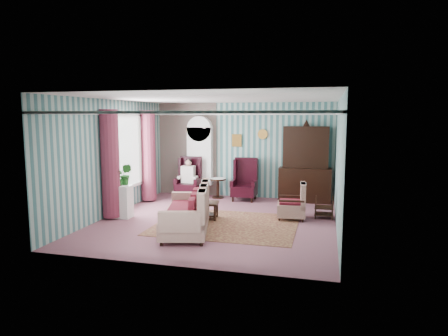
% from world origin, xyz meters
% --- Properties ---
extents(floor, '(6.00, 6.00, 0.00)m').
position_xyz_m(floor, '(0.00, 0.00, 0.00)').
color(floor, '#844D5A').
rests_on(floor, ground).
extents(room_shell, '(5.53, 6.02, 2.91)m').
position_xyz_m(room_shell, '(-0.62, 0.18, 2.01)').
color(room_shell, '#3C6E6E').
rests_on(room_shell, ground).
extents(bookcase, '(0.80, 0.28, 2.24)m').
position_xyz_m(bookcase, '(-1.35, 2.84, 1.12)').
color(bookcase, white).
rests_on(bookcase, floor).
extents(dresser_hutch, '(1.50, 0.56, 2.36)m').
position_xyz_m(dresser_hutch, '(1.90, 2.72, 1.18)').
color(dresser_hutch, black).
rests_on(dresser_hutch, floor).
extents(wingback_left, '(0.76, 0.80, 1.25)m').
position_xyz_m(wingback_left, '(-1.60, 2.45, 0.62)').
color(wingback_left, black).
rests_on(wingback_left, floor).
extents(wingback_right, '(0.76, 0.80, 1.25)m').
position_xyz_m(wingback_right, '(0.15, 2.45, 0.62)').
color(wingback_right, black).
rests_on(wingback_right, floor).
extents(seated_woman, '(0.44, 0.40, 1.18)m').
position_xyz_m(seated_woman, '(-1.60, 2.45, 0.59)').
color(seated_woman, silver).
rests_on(seated_woman, floor).
extents(round_side_table, '(0.50, 0.50, 0.60)m').
position_xyz_m(round_side_table, '(-0.70, 2.60, 0.30)').
color(round_side_table, black).
rests_on(round_side_table, floor).
extents(nest_table, '(0.45, 0.38, 0.54)m').
position_xyz_m(nest_table, '(2.47, 0.90, 0.27)').
color(nest_table, black).
rests_on(nest_table, floor).
extents(plant_stand, '(0.55, 0.35, 0.80)m').
position_xyz_m(plant_stand, '(-2.40, -0.30, 0.40)').
color(plant_stand, white).
rests_on(plant_stand, floor).
extents(rug, '(3.20, 2.60, 0.01)m').
position_xyz_m(rug, '(0.30, -0.30, 0.01)').
color(rug, '#4C1F19').
rests_on(rug, floor).
extents(sofa, '(1.41, 2.25, 1.00)m').
position_xyz_m(sofa, '(-0.40, -1.10, 0.50)').
color(sofa, beige).
rests_on(sofa, floor).
extents(floral_armchair, '(0.83, 0.80, 1.03)m').
position_xyz_m(floral_armchair, '(1.70, 0.61, 0.52)').
color(floral_armchair, beige).
rests_on(floral_armchair, floor).
extents(coffee_table, '(0.91, 0.61, 0.42)m').
position_xyz_m(coffee_table, '(-0.44, 0.06, 0.21)').
color(coffee_table, black).
rests_on(coffee_table, floor).
extents(potted_plant_a, '(0.39, 0.34, 0.40)m').
position_xyz_m(potted_plant_a, '(-2.43, -0.36, 1.00)').
color(potted_plant_a, '#1B5319').
rests_on(potted_plant_a, plant_stand).
extents(potted_plant_b, '(0.31, 0.26, 0.53)m').
position_xyz_m(potted_plant_b, '(-2.30, -0.15, 1.06)').
color(potted_plant_b, '#225119').
rests_on(potted_plant_b, plant_stand).
extents(potted_plant_c, '(0.26, 0.26, 0.37)m').
position_xyz_m(potted_plant_c, '(-2.43, -0.29, 0.98)').
color(potted_plant_c, '#26541A').
rests_on(potted_plant_c, plant_stand).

